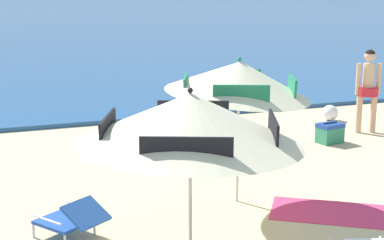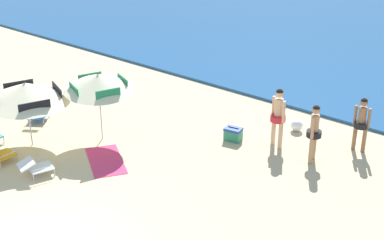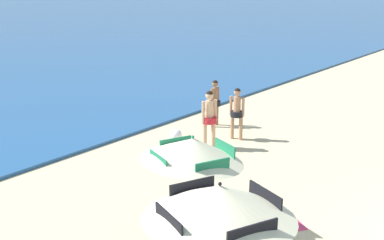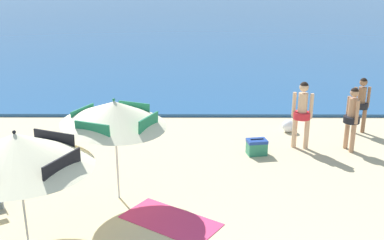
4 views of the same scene
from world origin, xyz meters
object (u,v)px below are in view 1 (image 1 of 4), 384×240
(lounge_chair_beside_umbrella, at_px, (71,218))
(beach_towel, at_px, (337,213))
(beach_umbrella_striped_main, at_px, (190,119))
(beach_umbrella_striped_second, at_px, (239,78))
(beach_ball, at_px, (330,113))
(person_wading_in, at_px, (368,85))
(cooler_box, at_px, (330,133))

(lounge_chair_beside_umbrella, xyz_separation_m, beach_towel, (3.56, -0.42, -0.27))
(beach_umbrella_striped_main, relative_size, beach_umbrella_striped_second, 1.05)
(beach_ball, bearing_deg, beach_umbrella_striped_second, -136.27)
(beach_umbrella_striped_main, height_order, beach_umbrella_striped_second, beach_umbrella_striped_second)
(beach_umbrella_striped_second, xyz_separation_m, person_wading_in, (4.33, 2.82, -0.78))
(beach_umbrella_striped_second, height_order, beach_ball, beach_umbrella_striped_second)
(beach_umbrella_striped_second, xyz_separation_m, cooler_box, (3.13, 2.35, -1.61))
(beach_umbrella_striped_second, bearing_deg, beach_ball, 43.73)
(beach_umbrella_striped_main, xyz_separation_m, beach_umbrella_striped_second, (1.30, 1.57, 0.15))
(beach_umbrella_striped_second, xyz_separation_m, beach_towel, (1.10, -0.91, -1.80))
(beach_ball, bearing_deg, beach_towel, -122.44)
(beach_towel, bearing_deg, beach_umbrella_striped_second, 140.25)
(cooler_box, distance_m, beach_towel, 3.85)
(beach_umbrella_striped_main, bearing_deg, beach_umbrella_striped_second, 50.39)
(lounge_chair_beside_umbrella, bearing_deg, cooler_box, 26.99)
(person_wading_in, relative_size, beach_ball, 4.85)
(beach_umbrella_striped_second, height_order, beach_towel, beach_umbrella_striped_second)
(beach_umbrella_striped_second, relative_size, beach_ball, 7.89)
(cooler_box, relative_size, beach_ball, 1.48)
(beach_ball, bearing_deg, cooler_box, -123.58)
(person_wading_in, bearing_deg, beach_umbrella_striped_second, -146.90)
(person_wading_in, bearing_deg, lounge_chair_beside_umbrella, -153.97)
(beach_umbrella_striped_main, relative_size, beach_towel, 1.70)
(beach_ball, height_order, beach_towel, beach_ball)
(beach_umbrella_striped_main, distance_m, beach_towel, 2.99)
(beach_umbrella_striped_second, xyz_separation_m, beach_ball, (4.29, 4.10, -1.63))
(beach_umbrella_striped_second, relative_size, lounge_chair_beside_umbrella, 2.84)
(beach_umbrella_striped_second, height_order, cooler_box, beach_umbrella_striped_second)
(beach_umbrella_striped_second, bearing_deg, cooler_box, 36.96)
(person_wading_in, bearing_deg, cooler_box, -158.62)
(lounge_chair_beside_umbrella, bearing_deg, beach_umbrella_striped_main, -43.02)
(lounge_chair_beside_umbrella, relative_size, beach_towel, 0.57)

